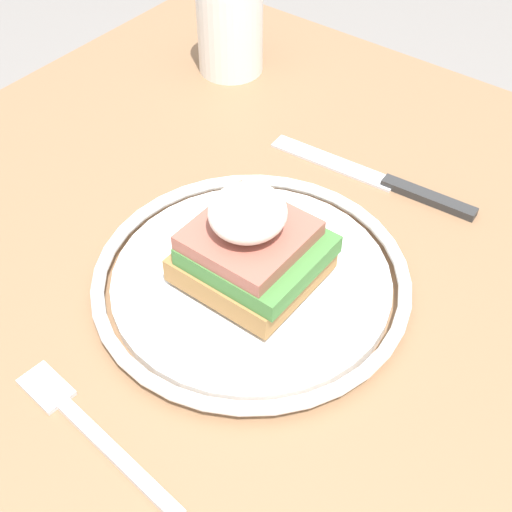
{
  "coord_description": "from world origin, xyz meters",
  "views": [
    {
      "loc": [
        -0.24,
        -0.22,
        1.13
      ],
      "look_at": [
        0.04,
        -0.0,
        0.78
      ],
      "focal_mm": 50.0,
      "sensor_mm": 36.0,
      "label": 1
    }
  ],
  "objects": [
    {
      "name": "cup",
      "position": [
        0.27,
        0.21,
        0.79
      ],
      "size": [
        0.07,
        0.07,
        0.09
      ],
      "color": "white",
      "rests_on": "dining_table"
    },
    {
      "name": "sandwich",
      "position": [
        0.04,
        -0.0,
        0.79
      ],
      "size": [
        0.09,
        0.09,
        0.08
      ],
      "color": "#9E703D",
      "rests_on": "plate"
    },
    {
      "name": "plate",
      "position": [
        0.04,
        -0.0,
        0.75
      ],
      "size": [
        0.23,
        0.23,
        0.02
      ],
      "color": "white",
      "rests_on": "dining_table"
    },
    {
      "name": "knife",
      "position": [
        0.2,
        -0.02,
        0.75
      ],
      "size": [
        0.03,
        0.19,
        0.01
      ],
      "color": "#2D2D2D",
      "rests_on": "dining_table"
    },
    {
      "name": "dining_table",
      "position": [
        0.0,
        0.0,
        0.6
      ],
      "size": [
        0.81,
        0.73,
        0.74
      ],
      "color": "#846042",
      "rests_on": "ground_plane"
    },
    {
      "name": "fork",
      "position": [
        -0.12,
        0.0,
        0.75
      ],
      "size": [
        0.03,
        0.15,
        0.0
      ],
      "color": "silver",
      "rests_on": "dining_table"
    }
  ]
}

